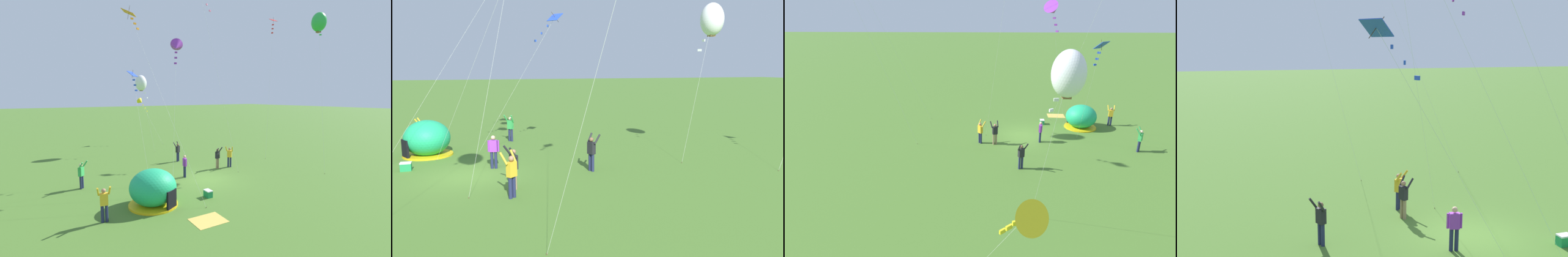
{
  "view_description": "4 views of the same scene",
  "coord_description": "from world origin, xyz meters",
  "views": [
    {
      "loc": [
        -11.01,
        -15.61,
        6.17
      ],
      "look_at": [
        -0.02,
        1.53,
        3.69
      ],
      "focal_mm": 24.0,
      "sensor_mm": 36.0,
      "label": 1
    },
    {
      "loc": [
        18.5,
        0.35,
        5.15
      ],
      "look_at": [
        1.41,
        5.61,
        2.27
      ],
      "focal_mm": 35.0,
      "sensor_mm": 36.0,
      "label": 2
    },
    {
      "loc": [
        2.81,
        24.29,
        9.78
      ],
      "look_at": [
        3.6,
        4.36,
        2.23
      ],
      "focal_mm": 28.0,
      "sensor_mm": 36.0,
      "label": 3
    },
    {
      "loc": [
        -15.59,
        8.96,
        7.44
      ],
      "look_at": [
        3.05,
        3.23,
        4.04
      ],
      "focal_mm": 42.0,
      "sensor_mm": 36.0,
      "label": 4
    }
  ],
  "objects": [
    {
      "name": "person_arms_raised",
      "position": [
        2.53,
        1.96,
        1.0
      ],
      "size": [
        0.71,
        0.6,
        1.89
      ],
      "color": "#8C7251",
      "rests_on": "ground"
    },
    {
      "name": "kite_blue",
      "position": [
        -3.75,
        4.93,
        7.63
      ],
      "size": [
        1.07,
        5.15,
        8.3
      ],
      "color": "silver",
      "rests_on": "ground"
    },
    {
      "name": "person_near_tent",
      "position": [
        0.81,
        5.99,
        1.0
      ],
      "size": [
        0.72,
        0.64,
        1.89
      ],
      "color": "#1E2347",
      "rests_on": "ground"
    },
    {
      "name": "person_far_back",
      "position": [
        3.68,
        1.75,
        1.0
      ],
      "size": [
        0.68,
        0.71,
        1.89
      ],
      "color": "#1E2347",
      "rests_on": "ground"
    },
    {
      "name": "ground_plane",
      "position": [
        0.0,
        0.0,
        0.0
      ],
      "size": [
        300.0,
        300.0,
        0.0
      ],
      "primitive_type": "plane",
      "color": "#477028"
    },
    {
      "name": "cooler_box",
      "position": [
        -1.95,
        -2.93,
        0.22
      ],
      "size": [
        0.37,
        0.53,
        0.44
      ],
      "color": "#1E8C4C",
      "rests_on": "ground"
    },
    {
      "name": "person_with_toddler",
      "position": [
        -1.13,
        1.34,
        0.96
      ],
      "size": [
        0.33,
        0.57,
        1.72
      ],
      "color": "#1E2347",
      "rests_on": "ground"
    }
  ]
}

